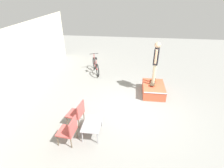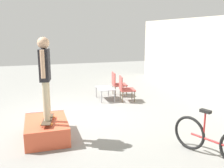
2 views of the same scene
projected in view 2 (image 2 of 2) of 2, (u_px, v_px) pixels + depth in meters
ground_plane at (77, 115)px, 7.52m from camera, size 24.00×24.00×0.00m
house_wall_back at (218, 60)px, 8.63m from camera, size 12.00×0.06×3.00m
skate_ramp_box at (47, 129)px, 5.90m from camera, size 1.40×0.96×0.46m
skateboard_on_ramp at (48, 119)px, 5.70m from camera, size 0.79×0.35×0.07m
person_skater at (45, 71)px, 5.46m from camera, size 0.56×0.27×1.84m
coffee_table at (105, 89)px, 9.17m from camera, size 0.89×0.59×0.44m
patio_chair_left at (117, 83)px, 9.74m from camera, size 0.56×0.56×0.92m
patio_chair_right at (125, 87)px, 8.93m from camera, size 0.60×0.60×0.92m
bicycle at (212, 140)px, 4.93m from camera, size 1.66×0.76×1.02m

